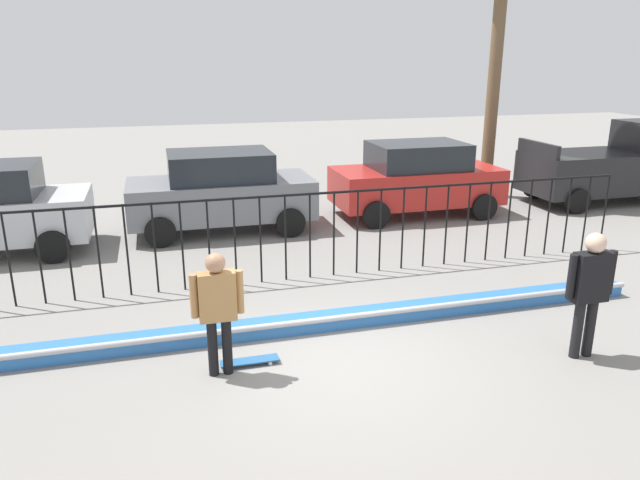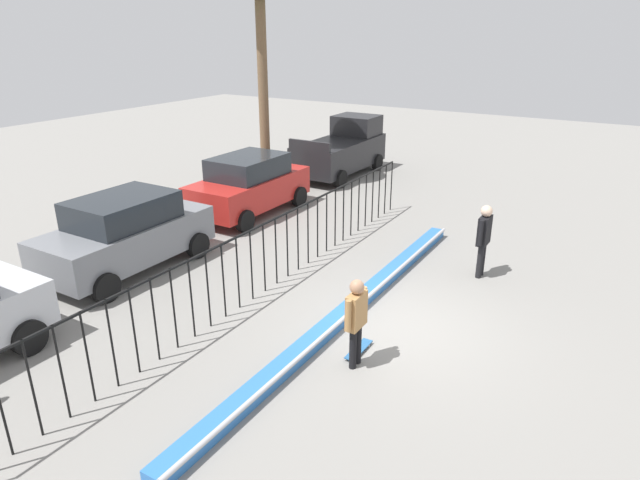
{
  "view_description": "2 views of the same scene",
  "coord_description": "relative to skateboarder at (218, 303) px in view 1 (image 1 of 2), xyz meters",
  "views": [
    {
      "loc": [
        -2.19,
        -7.0,
        4.07
      ],
      "look_at": [
        0.3,
        2.0,
        1.16
      ],
      "focal_mm": 33.52,
      "sensor_mm": 36.0,
      "label": 1
    },
    {
      "loc": [
        -9.1,
        -3.63,
        5.7
      ],
      "look_at": [
        0.83,
        2.34,
        1.18
      ],
      "focal_mm": 30.77,
      "sensor_mm": 36.0,
      "label": 2
    }
  ],
  "objects": [
    {
      "name": "parked_car_gray",
      "position": [
        0.81,
        6.8,
        -0.04
      ],
      "size": [
        4.3,
        2.12,
        1.9
      ],
      "rotation": [
        0.0,
        0.0,
        -0.02
      ],
      "color": "slate",
      "rests_on": "ground"
    },
    {
      "name": "skateboarder",
      "position": [
        0.0,
        0.0,
        0.0
      ],
      "size": [
        0.68,
        0.26,
        1.69
      ],
      "rotation": [
        0.0,
        0.0,
        -0.59
      ],
      "color": "black",
      "rests_on": "ground"
    },
    {
      "name": "camera_operator",
      "position": [
        4.94,
        -0.85,
        0.07
      ],
      "size": [
        0.73,
        0.27,
        1.81
      ],
      "rotation": [
        0.0,
        0.0,
        2.35
      ],
      "color": "black",
      "rests_on": "ground"
    },
    {
      "name": "skateboard",
      "position": [
        0.4,
        0.13,
        -0.96
      ],
      "size": [
        0.8,
        0.2,
        0.07
      ],
      "rotation": [
        0.0,
        0.0,
        -0.38
      ],
      "color": "#26598C",
      "rests_on": "ground"
    },
    {
      "name": "perimeter_fence",
      "position": [
        1.58,
        3.16,
        0.01
      ],
      "size": [
        14.04,
        0.04,
        1.65
      ],
      "color": "black",
      "rests_on": "ground"
    },
    {
      "name": "bowl_coping_ledge",
      "position": [
        1.58,
        0.97,
        -0.9
      ],
      "size": [
        11.0,
        0.4,
        0.27
      ],
      "color": "#2D6BB7",
      "rests_on": "ground"
    },
    {
      "name": "pickup_truck",
      "position": [
        11.91,
        6.83,
        0.02
      ],
      "size": [
        4.7,
        2.12,
        2.24
      ],
      "rotation": [
        0.0,
        0.0,
        -0.02
      ],
      "color": "black",
      "rests_on": "ground"
    },
    {
      "name": "ground_plane",
      "position": [
        1.58,
        -0.16,
        -1.02
      ],
      "size": [
        60.0,
        60.0,
        0.0
      ],
      "primitive_type": "plane",
      "color": "gray"
    },
    {
      "name": "parked_car_red",
      "position": [
        5.89,
        6.93,
        -0.04
      ],
      "size": [
        4.3,
        2.12,
        1.9
      ],
      "rotation": [
        0.0,
        0.0,
        0.03
      ],
      "color": "#B2231E",
      "rests_on": "ground"
    }
  ]
}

